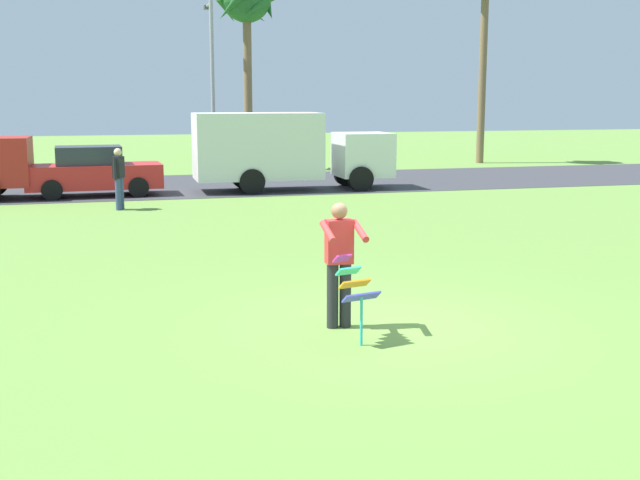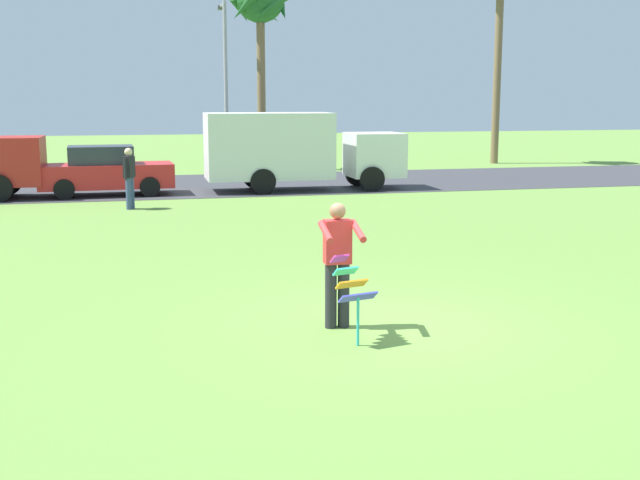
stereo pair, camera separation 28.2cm
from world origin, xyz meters
name	(u,v)px [view 2 (the right image)]	position (x,y,z in m)	size (l,w,h in m)	color
ground_plane	(389,326)	(0.00, 0.00, 0.00)	(120.00, 120.00, 0.00)	olive
road_strip	(223,184)	(0.00, 18.94, 0.01)	(120.00, 8.00, 0.01)	#38383D
person_kite_flyer	(338,260)	(-0.70, 0.11, 0.95)	(0.55, 0.66, 1.73)	#26262B
kite_held	(352,287)	(-0.70, -0.57, 0.74)	(0.53, 0.70, 1.11)	#D83399
parked_car_red	(105,172)	(-4.07, 16.54, 0.77)	(4.26, 1.96, 1.60)	red
parked_truck_white_box	(293,149)	(2.10, 16.54, 1.41)	(6.73, 2.19, 2.62)	silver
palm_tree_right_near	(260,6)	(2.42, 24.70, 6.94)	(2.58, 2.71, 8.34)	brown
streetlight_pole	(225,76)	(0.75, 23.73, 4.00)	(0.24, 1.65, 7.00)	#9E9EA3
person_walker_near	(129,176)	(-3.34, 13.05, 0.93)	(0.35, 0.52, 1.73)	#384772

